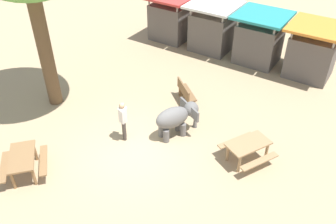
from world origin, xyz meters
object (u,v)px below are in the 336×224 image
Objects in this scene: picnic_table_far at (23,160)px; elephant at (177,117)px; market_stall_red at (171,19)px; market_stall_teal at (259,41)px; person_handler at (123,118)px; wooden_bench at (186,92)px; market_stall_white at (212,29)px; picnic_table_near at (248,147)px; market_stall_orange at (312,54)px.

elephant is at bearing -82.58° from picnic_table_far.
market_stall_teal is at bearing 0.00° from market_stall_red.
market_stall_red is (-3.35, 8.50, 0.19)m from person_handler.
elephant is 0.70× the size of market_stall_teal.
wooden_bench is 0.53× the size of market_stall_white.
elephant is 0.70× the size of market_stall_red.
market_stall_red is 1.00× the size of market_stall_white.
picnic_table_near is 7.14m from market_stall_orange.
picnic_table_near is 0.80× the size of market_stall_red.
person_handler is 8.54m from market_stall_white.
market_stall_teal is at bearing 24.35° from elephant.
market_stall_orange is (7.80, 0.00, 0.00)m from market_stall_red.
picnic_table_near is at bearing -99.87° from picnic_table_far.
market_stall_teal is (3.49, 11.74, 0.55)m from picnic_table_far.
market_stall_orange is (2.60, 0.00, 0.00)m from market_stall_teal.
elephant is at bearing -92.69° from market_stall_teal.
person_handler is at bearing -102.25° from market_stall_teal.
market_stall_red reaches higher than person_handler.
market_stall_white is 5.20m from market_stall_orange.
person_handler is at bearing -61.36° from wooden_bench.
wooden_bench is at bearing -126.16° from market_stall_orange.
wooden_bench is 0.53× the size of market_stall_red.
market_stall_teal is at bearing -64.22° from picnic_table_far.
market_stall_white is at bearing 0.00° from market_stall_red.
market_stall_red is 1.00× the size of market_stall_orange.
wooden_bench is 5.39m from market_stall_white.
wooden_bench is at bearing -102.78° from market_stall_teal.
market_stall_orange reaches higher than picnic_table_far.
market_stall_orange reaches higher than person_handler.
market_stall_orange is at bearing 24.45° from person_handler.
person_handler is at bearing -74.59° from picnic_table_far.
market_stall_teal is (-2.47, 7.12, 0.55)m from picnic_table_near.
wooden_bench is at bearing -67.08° from picnic_table_far.
picnic_table_far is 11.79m from market_stall_white.
market_stall_red is 5.20m from market_stall_teal.
picnic_table_near is (4.32, 1.39, -0.36)m from person_handler.
market_stall_red is at bearing -105.53° from picnic_table_near.
market_stall_orange is (3.77, 5.16, 0.67)m from wooden_bench.
elephant is 7.25m from market_stall_teal.
elephant is 5.51m from picnic_table_far.
market_stall_orange is at bearing 4.91° from elephant.
market_stall_white is (-5.07, 7.12, 0.55)m from picnic_table_near.
market_stall_red is 1.00× the size of market_stall_teal.
picnic_table_far is (-3.15, -4.52, -0.21)m from elephant.
elephant is 8.72m from market_stall_red.
market_stall_orange is (5.20, 0.00, 0.00)m from market_stall_white.
elephant reaches higher than picnic_table_near.
picnic_table_far is (-1.65, -3.24, -0.36)m from person_handler.
elephant is at bearing -28.09° from wooden_bench.
market_stall_white is at bearing -52.01° from picnic_table_far.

